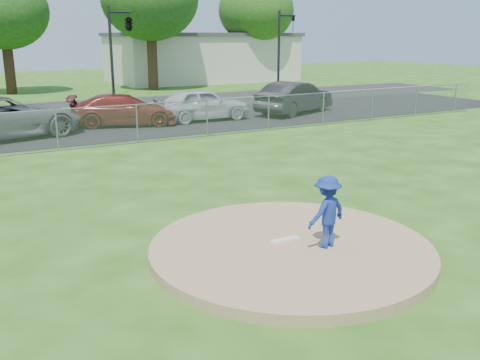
# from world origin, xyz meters

# --- Properties ---
(ground) EXTENTS (120.00, 120.00, 0.00)m
(ground) POSITION_xyz_m (0.00, 10.00, 0.00)
(ground) COLOR #235011
(ground) RESTS_ON ground
(pitchers_mound) EXTENTS (5.40, 5.40, 0.20)m
(pitchers_mound) POSITION_xyz_m (0.00, 0.00, 0.10)
(pitchers_mound) COLOR #9D7C56
(pitchers_mound) RESTS_ON ground
(pitching_rubber) EXTENTS (0.60, 0.15, 0.04)m
(pitching_rubber) POSITION_xyz_m (0.00, 0.20, 0.22)
(pitching_rubber) COLOR white
(pitching_rubber) RESTS_ON pitchers_mound
(chain_link_fence) EXTENTS (40.00, 0.06, 1.50)m
(chain_link_fence) POSITION_xyz_m (0.00, 12.00, 0.75)
(chain_link_fence) COLOR gray
(chain_link_fence) RESTS_ON ground
(parking_lot) EXTENTS (50.00, 8.00, 0.01)m
(parking_lot) POSITION_xyz_m (0.00, 16.50, 0.01)
(parking_lot) COLOR black
(parking_lot) RESTS_ON ground
(street) EXTENTS (60.00, 7.00, 0.01)m
(street) POSITION_xyz_m (0.00, 24.00, 0.00)
(street) COLOR #242427
(street) RESTS_ON ground
(commercial_building) EXTENTS (16.40, 9.40, 4.30)m
(commercial_building) POSITION_xyz_m (16.00, 38.00, 2.16)
(commercial_building) COLOR beige
(commercial_building) RESTS_ON ground
(tree_far_right) EXTENTS (6.72, 6.72, 10.74)m
(tree_far_right) POSITION_xyz_m (20.00, 35.00, 7.06)
(tree_far_right) COLOR #372014
(tree_far_right) RESTS_ON ground
(traffic_signal_center) EXTENTS (1.42, 2.48, 5.60)m
(traffic_signal_center) POSITION_xyz_m (3.97, 22.00, 4.61)
(traffic_signal_center) COLOR black
(traffic_signal_center) RESTS_ON ground
(traffic_signal_right) EXTENTS (1.28, 0.20, 5.60)m
(traffic_signal_right) POSITION_xyz_m (14.24, 22.00, 3.36)
(traffic_signal_right) COLOR black
(traffic_signal_right) RESTS_ON ground
(pitcher) EXTENTS (0.97, 0.66, 1.37)m
(pitcher) POSITION_xyz_m (0.52, -0.40, 0.89)
(pitcher) COLOR navy
(pitcher) RESTS_ON pitchers_mound
(parked_car_gray) EXTENTS (6.68, 4.31, 1.71)m
(parked_car_gray) POSITION_xyz_m (-3.41, 15.52, 0.87)
(parked_car_gray) COLOR slate
(parked_car_gray) RESTS_ON parking_lot
(parked_car_darkred) EXTENTS (5.34, 3.43, 1.44)m
(parked_car_darkred) POSITION_xyz_m (1.85, 16.35, 0.73)
(parked_car_darkred) COLOR maroon
(parked_car_darkred) RESTS_ON parking_lot
(parked_car_pearl) EXTENTS (4.71, 1.93, 1.60)m
(parked_car_pearl) POSITION_xyz_m (5.61, 15.97, 0.81)
(parked_car_pearl) COLOR silver
(parked_car_pearl) RESTS_ON parking_lot
(parked_car_charcoal) EXTENTS (5.40, 3.62, 1.68)m
(parked_car_charcoal) POSITION_xyz_m (11.03, 15.79, 0.85)
(parked_car_charcoal) COLOR black
(parked_car_charcoal) RESTS_ON parking_lot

